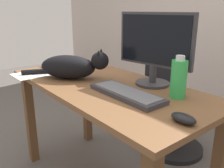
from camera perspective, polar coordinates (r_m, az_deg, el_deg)
name	(u,v)px	position (r m, az deg, el deg)	size (l,w,h in m)	color
desk	(105,102)	(1.49, -1.57, -4.35)	(1.36, 0.64, 0.75)	brown
office_chair	(171,108)	(2.11, 13.80, -5.51)	(0.49, 0.48, 0.89)	black
monitor	(154,46)	(1.41, 9.90, 8.72)	(0.48, 0.20, 0.41)	#333338
keyboard	(126,93)	(1.25, 3.36, -2.19)	(0.44, 0.15, 0.03)	#333338
cat	(71,66)	(1.57, -9.56, 4.17)	(0.50, 0.41, 0.20)	black
computer_mouse	(183,118)	(1.00, 16.50, -7.76)	(0.11, 0.06, 0.04)	black
paper_sheet	(36,74)	(1.76, -17.40, 2.34)	(0.21, 0.30, 0.00)	white
water_bottle	(179,79)	(1.24, 15.44, 1.24)	(0.08, 0.08, 0.22)	green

